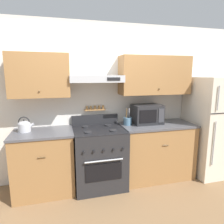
{
  "coord_description": "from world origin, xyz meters",
  "views": [
    {
      "loc": [
        -0.55,
        -2.59,
        1.72
      ],
      "look_at": [
        0.2,
        0.27,
        1.17
      ],
      "focal_mm": 32.0,
      "sensor_mm": 36.0,
      "label": 1
    }
  ],
  "objects_px": {
    "tea_kettle": "(24,126)",
    "utensil_crock": "(128,121)",
    "microwave": "(147,114)",
    "stove_range": "(99,157)",
    "refrigerator": "(213,126)"
  },
  "relations": [
    {
      "from": "tea_kettle",
      "to": "utensil_crock",
      "type": "xyz_separation_m",
      "value": [
        1.56,
        0.0,
        -0.02
      ]
    },
    {
      "from": "microwave",
      "to": "utensil_crock",
      "type": "height_order",
      "value": "microwave"
    },
    {
      "from": "stove_range",
      "to": "refrigerator",
      "type": "height_order",
      "value": "refrigerator"
    },
    {
      "from": "refrigerator",
      "to": "tea_kettle",
      "type": "distance_m",
      "value": 3.11
    },
    {
      "from": "tea_kettle",
      "to": "refrigerator",
      "type": "bearing_deg",
      "value": -2.64
    },
    {
      "from": "tea_kettle",
      "to": "microwave",
      "type": "distance_m",
      "value": 1.9
    },
    {
      "from": "refrigerator",
      "to": "tea_kettle",
      "type": "height_order",
      "value": "refrigerator"
    },
    {
      "from": "utensil_crock",
      "to": "tea_kettle",
      "type": "bearing_deg",
      "value": -180.0
    },
    {
      "from": "refrigerator",
      "to": "utensil_crock",
      "type": "distance_m",
      "value": 1.56
    },
    {
      "from": "stove_range",
      "to": "tea_kettle",
      "type": "height_order",
      "value": "tea_kettle"
    },
    {
      "from": "stove_range",
      "to": "tea_kettle",
      "type": "relative_size",
      "value": 4.8
    },
    {
      "from": "microwave",
      "to": "utensil_crock",
      "type": "distance_m",
      "value": 0.36
    },
    {
      "from": "refrigerator",
      "to": "microwave",
      "type": "bearing_deg",
      "value": 172.34
    },
    {
      "from": "stove_range",
      "to": "utensil_crock",
      "type": "distance_m",
      "value": 0.73
    },
    {
      "from": "stove_range",
      "to": "refrigerator",
      "type": "bearing_deg",
      "value": -1.15
    }
  ]
}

